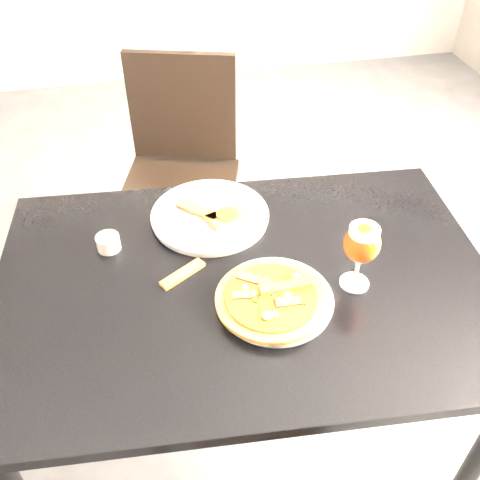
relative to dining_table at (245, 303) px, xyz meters
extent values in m
cube|color=black|center=(0.00, 0.00, 0.08)|extent=(1.26, 0.89, 0.03)
cylinder|color=black|center=(0.51, -0.38, -0.30)|extent=(0.05, 0.05, 0.72)
cylinder|color=black|center=(-0.51, 0.38, -0.30)|extent=(0.05, 0.05, 0.72)
cylinder|color=black|center=(0.56, 0.30, -0.30)|extent=(0.05, 0.05, 0.72)
cube|color=black|center=(-0.09, 0.78, -0.20)|extent=(0.53, 0.53, 0.04)
cylinder|color=black|center=(-0.30, 0.66, -0.44)|extent=(0.04, 0.04, 0.44)
cylinder|color=black|center=(0.03, 0.57, -0.44)|extent=(0.04, 0.04, 0.44)
cylinder|color=black|center=(-0.21, 1.00, -0.44)|extent=(0.04, 0.04, 0.44)
cylinder|color=black|center=(0.12, 0.90, -0.44)|extent=(0.04, 0.04, 0.44)
cube|color=black|center=(-0.04, 0.97, 0.05)|extent=(0.40, 0.14, 0.43)
cylinder|color=silver|center=(0.05, -0.09, 0.10)|extent=(0.30, 0.30, 0.01)
cylinder|color=#9F6F26|center=(0.04, -0.09, 0.11)|extent=(0.25, 0.25, 0.01)
cylinder|color=#AC3D0E|center=(0.04, -0.09, 0.12)|extent=(0.21, 0.21, 0.01)
cube|color=#513223|center=(0.07, -0.09, 0.12)|extent=(0.05, 0.03, 0.00)
cube|color=#513223|center=(0.04, -0.05, 0.12)|extent=(0.03, 0.05, 0.00)
cube|color=#513223|center=(-0.02, -0.09, 0.12)|extent=(0.05, 0.03, 0.00)
cube|color=#513223|center=(0.04, -0.12, 0.12)|extent=(0.03, 0.05, 0.00)
ellipsoid|color=#F3C74F|center=(0.05, -0.09, 0.12)|extent=(0.02, 0.02, 0.01)
ellipsoid|color=#F3C74F|center=(0.06, -0.03, 0.12)|extent=(0.02, 0.02, 0.01)
ellipsoid|color=#F3C74F|center=(0.03, -0.08, 0.12)|extent=(0.02, 0.02, 0.01)
ellipsoid|color=#F3C74F|center=(-0.02, -0.08, 0.12)|extent=(0.02, 0.02, 0.01)
ellipsoid|color=#F3C74F|center=(0.02, -0.10, 0.12)|extent=(0.02, 0.02, 0.01)
ellipsoid|color=#F3C74F|center=(0.02, -0.16, 0.12)|extent=(0.02, 0.02, 0.01)
ellipsoid|color=#F3C74F|center=(0.05, -0.11, 0.12)|extent=(0.02, 0.02, 0.01)
ellipsoid|color=#F3C74F|center=(0.10, -0.11, 0.12)|extent=(0.02, 0.02, 0.01)
cube|color=#17420B|center=(0.04, -0.08, 0.12)|extent=(0.01, 0.02, 0.00)
cube|color=#17420B|center=(0.03, -0.05, 0.12)|extent=(0.01, 0.02, 0.00)
cube|color=#17420B|center=(-0.01, -0.05, 0.12)|extent=(0.01, 0.01, 0.00)
cube|color=#17420B|center=(0.01, -0.09, 0.12)|extent=(0.02, 0.01, 0.00)
cube|color=#17420B|center=(-0.01, -0.11, 0.12)|extent=(0.02, 0.01, 0.00)
cube|color=#17420B|center=(0.03, -0.11, 0.12)|extent=(0.01, 0.01, 0.00)
cube|color=#17420B|center=(0.04, -0.14, 0.12)|extent=(0.00, 0.02, 0.00)
cube|color=#17420B|center=(0.07, -0.15, 0.12)|extent=(0.01, 0.02, 0.00)
cube|color=#17420B|center=(0.06, -0.11, 0.12)|extent=(0.02, 0.01, 0.00)
cube|color=#17420B|center=(0.09, -0.09, 0.12)|extent=(0.02, 0.00, 0.00)
cube|color=#17420B|center=(0.05, -0.09, 0.12)|extent=(0.02, 0.01, 0.00)
cube|color=#9F6F26|center=(0.08, -0.09, 0.13)|extent=(0.12, 0.03, 0.01)
cylinder|color=silver|center=(-0.05, 0.24, 0.10)|extent=(0.39, 0.39, 0.02)
cube|color=#9F6F26|center=(-0.08, 0.26, 0.11)|extent=(0.11, 0.11, 0.01)
cube|color=#9F6F26|center=(0.00, 0.22, 0.11)|extent=(0.12, 0.10, 0.01)
cylinder|color=#AC3D0E|center=(0.00, 0.22, 0.12)|extent=(0.06, 0.06, 0.00)
cube|color=#9F6F26|center=(-0.15, 0.04, 0.09)|extent=(0.12, 0.09, 0.01)
cylinder|color=silver|center=(-0.32, 0.18, 0.11)|extent=(0.06, 0.06, 0.04)
cylinder|color=gold|center=(-0.32, 0.18, 0.12)|extent=(0.05, 0.05, 0.01)
cylinder|color=silver|center=(0.25, -0.07, 0.09)|extent=(0.07, 0.07, 0.01)
cylinder|color=silver|center=(0.25, -0.07, 0.13)|extent=(0.01, 0.01, 0.08)
ellipsoid|color=#98390E|center=(0.25, -0.07, 0.22)|extent=(0.08, 0.08, 0.10)
cylinder|color=silver|center=(0.25, -0.07, 0.25)|extent=(0.07, 0.07, 0.02)
camera|label=1|loc=(-0.19, -0.88, 1.01)|focal=40.00mm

